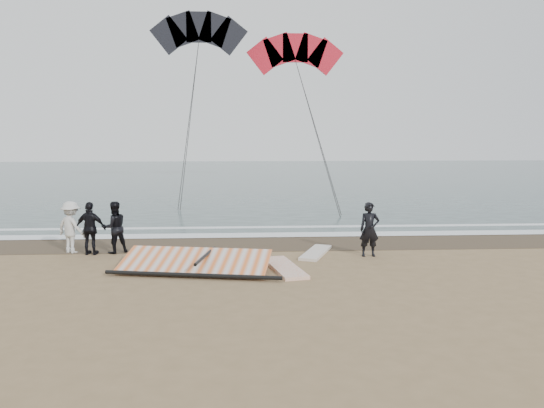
{
  "coord_description": "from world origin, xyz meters",
  "views": [
    {
      "loc": [
        -0.83,
        -13.9,
        3.86
      ],
      "look_at": [
        0.12,
        3.0,
        1.6
      ],
      "focal_mm": 35.0,
      "sensor_mm": 36.0,
      "label": 1
    }
  ],
  "objects_px": {
    "board_cream": "(316,253)",
    "sail_rig": "(193,263)",
    "man_main": "(369,229)",
    "board_white": "(284,267)"
  },
  "relations": [
    {
      "from": "board_cream",
      "to": "sail_rig",
      "type": "distance_m",
      "value": 4.21
    },
    {
      "from": "board_cream",
      "to": "board_white",
      "type": "bearing_deg",
      "value": -99.76
    },
    {
      "from": "board_white",
      "to": "board_cream",
      "type": "relative_size",
      "value": 1.15
    },
    {
      "from": "man_main",
      "to": "sail_rig",
      "type": "relative_size",
      "value": 0.36
    },
    {
      "from": "board_white",
      "to": "sail_rig",
      "type": "distance_m",
      "value": 2.61
    },
    {
      "from": "man_main",
      "to": "board_white",
      "type": "xyz_separation_m",
      "value": [
        -2.8,
        -1.48,
        -0.81
      ]
    },
    {
      "from": "man_main",
      "to": "board_white",
      "type": "bearing_deg",
      "value": -152.39
    },
    {
      "from": "board_white",
      "to": "man_main",
      "type": "bearing_deg",
      "value": 15.75
    },
    {
      "from": "board_cream",
      "to": "sail_rig",
      "type": "height_order",
      "value": "sail_rig"
    },
    {
      "from": "board_cream",
      "to": "sail_rig",
      "type": "bearing_deg",
      "value": -131.77
    }
  ]
}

